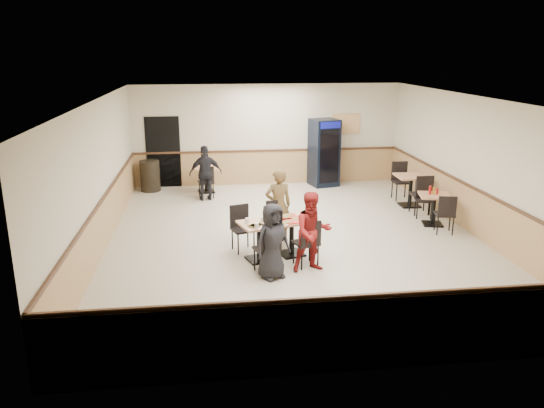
{
  "coord_description": "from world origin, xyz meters",
  "views": [
    {
      "loc": [
        -1.85,
        -10.72,
        3.94
      ],
      "look_at": [
        -0.56,
        -0.5,
        0.95
      ],
      "focal_mm": 35.0,
      "sensor_mm": 36.0,
      "label": 1
    }
  ],
  "objects": [
    {
      "name": "room_shell",
      "position": [
        1.78,
        2.55,
        0.58
      ],
      "size": [
        10.0,
        10.0,
        10.0
      ],
      "color": "silver",
      "rests_on": "ground"
    },
    {
      "name": "diner_woman_left",
      "position": [
        -0.74,
        -1.98,
        0.69
      ],
      "size": [
        0.8,
        0.7,
        1.38
      ],
      "primitive_type": "imported",
      "rotation": [
        0.0,
        0.0,
        0.47
      ],
      "color": "black",
      "rests_on": "ground"
    },
    {
      "name": "trash_bin",
      "position": [
        -3.48,
        4.55,
        0.45
      ],
      "size": [
        0.56,
        0.56,
        0.89
      ],
      "primitive_type": "cylinder",
      "color": "black",
      "rests_on": "ground"
    },
    {
      "name": "diner_man_opposite",
      "position": [
        -0.37,
        -0.08,
        0.79
      ],
      "size": [
        0.62,
        0.45,
        1.58
      ],
      "primitive_type": "imported",
      "rotation": [
        0.0,
        0.0,
        3.28
      ],
      "color": "brown",
      "rests_on": "ground"
    },
    {
      "name": "main_table",
      "position": [
        -0.55,
        -1.03,
        0.5
      ],
      "size": [
        1.55,
        1.08,
        0.75
      ],
      "rotation": [
        0.0,
        0.0,
        0.3
      ],
      "color": "black",
      "rests_on": "ground"
    },
    {
      "name": "side_table_near_chair_north",
      "position": [
        3.37,
        1.12,
        0.46
      ],
      "size": [
        0.52,
        0.52,
        0.92
      ],
      "primitive_type": null,
      "rotation": [
        0.0,
        0.0,
        -0.23
      ],
      "color": "black",
      "rests_on": "ground"
    },
    {
      "name": "tabletop_clutter",
      "position": [
        -0.5,
        -1.07,
        0.78
      ],
      "size": [
        1.24,
        0.85,
        0.12
      ],
      "rotation": [
        0.0,
        0.0,
        0.3
      ],
      "color": "red",
      "rests_on": "main_table"
    },
    {
      "name": "side_table_far",
      "position": [
        3.41,
        2.09,
        0.55
      ],
      "size": [
        0.78,
        0.78,
        0.82
      ],
      "rotation": [
        0.0,
        0.0,
        -0.02
      ],
      "color": "black",
      "rests_on": "ground"
    },
    {
      "name": "side_table_far_chair_south",
      "position": [
        3.41,
        1.43,
        0.52
      ],
      "size": [
        0.49,
        0.49,
        1.04
      ],
      "primitive_type": null,
      "rotation": [
        0.0,
        0.0,
        3.13
      ],
      "color": "black",
      "rests_on": "ground"
    },
    {
      "name": "lone_diner",
      "position": [
        -1.88,
        3.37,
        0.75
      ],
      "size": [
        0.92,
        0.47,
        1.5
      ],
      "primitive_type": "imported",
      "rotation": [
        0.0,
        0.0,
        3.27
      ],
      "color": "black",
      "rests_on": "ground"
    },
    {
      "name": "back_table",
      "position": [
        -1.88,
        4.2,
        0.49
      ],
      "size": [
        0.78,
        0.78,
        0.74
      ],
      "rotation": [
        0.0,
        0.0,
        0.15
      ],
      "color": "black",
      "rests_on": "ground"
    },
    {
      "name": "pepsi_cooler",
      "position": [
        1.66,
        4.59,
        1.0
      ],
      "size": [
        0.9,
        0.9,
        1.99
      ],
      "rotation": [
        0.0,
        0.0,
        0.23
      ],
      "color": "black",
      "rests_on": "ground"
    },
    {
      "name": "side_table_far_chair_north",
      "position": [
        3.41,
        2.75,
        0.52
      ],
      "size": [
        0.49,
        0.49,
        1.04
      ],
      "primitive_type": null,
      "rotation": [
        0.0,
        0.0,
        -0.02
      ],
      "color": "black",
      "rests_on": "ground"
    },
    {
      "name": "diner_woman_right",
      "position": [
        0.03,
        -1.74,
        0.75
      ],
      "size": [
        0.81,
        0.67,
        1.5
      ],
      "primitive_type": "imported",
      "rotation": [
        0.0,
        0.0,
        0.15
      ],
      "color": "maroon",
      "rests_on": "ground"
    },
    {
      "name": "ground",
      "position": [
        0.0,
        0.0,
        0.0
      ],
      "size": [
        10.0,
        10.0,
        0.0
      ],
      "primitive_type": "plane",
      "color": "beige",
      "rests_on": "ground"
    },
    {
      "name": "condiment_caddy",
      "position": [
        3.34,
        0.58,
        0.82
      ],
      "size": [
        0.23,
        0.06,
        0.2
      ],
      "color": "red",
      "rests_on": "side_table_near"
    },
    {
      "name": "side_table_near",
      "position": [
        3.37,
        0.53,
        0.49
      ],
      "size": [
        0.82,
        0.82,
        0.73
      ],
      "rotation": [
        0.0,
        0.0,
        -0.23
      ],
      "color": "black",
      "rests_on": "ground"
    },
    {
      "name": "back_table_chair_lone",
      "position": [
        -1.88,
        3.61,
        0.47
      ],
      "size": [
        0.49,
        0.49,
        0.93
      ],
      "primitive_type": null,
      "rotation": [
        0.0,
        0.0,
        3.29
      ],
      "color": "black",
      "rests_on": "ground"
    },
    {
      "name": "side_table_near_chair_south",
      "position": [
        3.37,
        -0.05,
        0.46
      ],
      "size": [
        0.52,
        0.52,
        0.92
      ],
      "primitive_type": null,
      "rotation": [
        0.0,
        0.0,
        2.91
      ],
      "color": "black",
      "rests_on": "ground"
    },
    {
      "name": "main_chairs",
      "position": [
        -0.6,
        -1.04,
        0.48
      ],
      "size": [
        1.67,
        1.94,
        0.96
      ],
      "rotation": [
        0.0,
        0.0,
        0.3
      ],
      "color": "black",
      "rests_on": "ground"
    }
  ]
}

